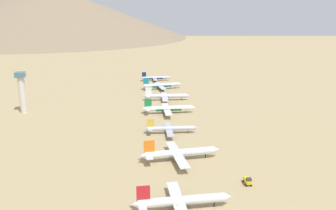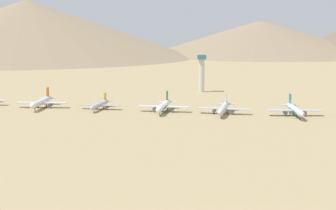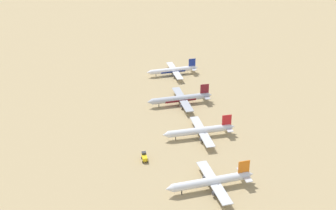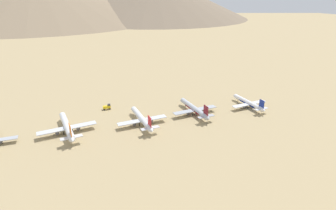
{
  "view_description": "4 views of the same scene",
  "coord_description": "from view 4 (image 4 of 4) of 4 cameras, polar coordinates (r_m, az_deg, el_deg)",
  "views": [
    {
      "loc": [
        -51.63,
        -197.17,
        75.32
      ],
      "look_at": [
        12.3,
        53.95,
        3.29
      ],
      "focal_mm": 37.07,
      "sensor_mm": 36.0,
      "label": 1
    },
    {
      "loc": [
        339.12,
        52.17,
        53.87
      ],
      "look_at": [
        1.11,
        45.29,
        3.3
      ],
      "focal_mm": 56.25,
      "sensor_mm": 36.0,
      "label": 2
    },
    {
      "loc": [
        75.24,
        139.32,
        145.92
      ],
      "look_at": [
        -8.69,
        -110.62,
        7.0
      ],
      "focal_mm": 56.54,
      "sensor_mm": 36.0,
      "label": 3
    },
    {
      "loc": [
        -166.75,
        -18.38,
        80.71
      ],
      "look_at": [
        -6.56,
        -108.51,
        4.29
      ],
      "focal_mm": 30.04,
      "sensor_mm": 36.0,
      "label": 4
    }
  ],
  "objects": [
    {
      "name": "parked_jet_3",
      "position": [
        179.64,
        -19.82,
        -4.11
      ],
      "size": [
        42.28,
        34.31,
        12.2
      ],
      "color": "silver",
      "rests_on": "ground"
    },
    {
      "name": "parked_jet_2",
      "position": [
        179.97,
        -5.33,
        -2.81
      ],
      "size": [
        39.78,
        32.39,
        11.47
      ],
      "color": "silver",
      "rests_on": "ground"
    },
    {
      "name": "service_truck",
      "position": [
        206.6,
        -12.26,
        -0.34
      ],
      "size": [
        3.32,
        5.47,
        3.9
      ],
      "color": "yellow",
      "rests_on": "ground"
    },
    {
      "name": "parked_jet_0",
      "position": [
        213.56,
        16.01,
        0.43
      ],
      "size": [
        35.29,
        28.69,
        10.17
      ],
      "color": "white",
      "rests_on": "ground"
    },
    {
      "name": "parked_jet_1",
      "position": [
        194.98,
        5.35,
        -0.75
      ],
      "size": [
        39.87,
        32.43,
        11.49
      ],
      "color": "#B2B7C1",
      "rests_on": "ground"
    }
  ]
}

